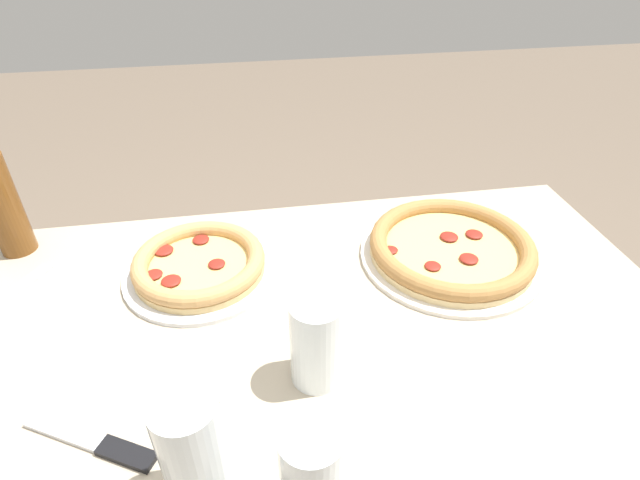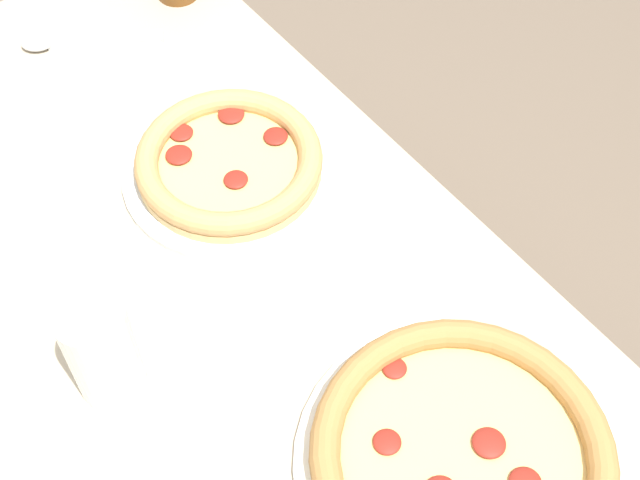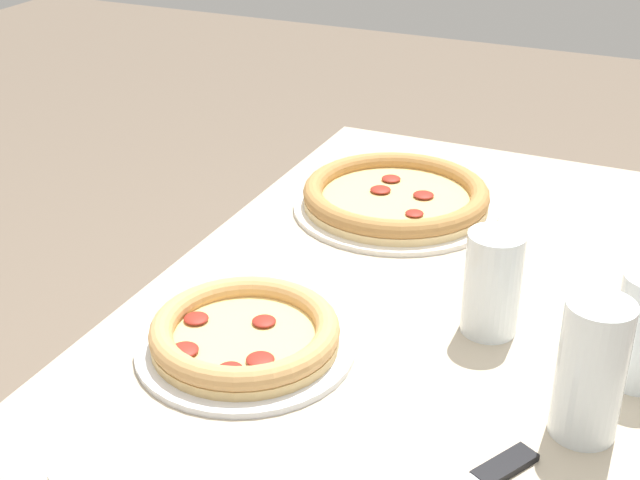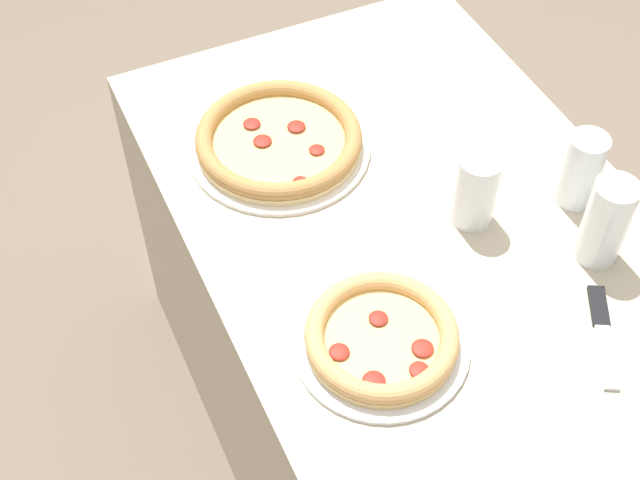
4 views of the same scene
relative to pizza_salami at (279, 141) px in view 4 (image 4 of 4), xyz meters
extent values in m
plane|color=#6B5B4C|center=(0.30, 0.14, -0.72)|extent=(8.00, 8.00, 0.00)
cube|color=#B7A88E|center=(0.30, 0.14, -0.37)|extent=(1.23, 0.73, 0.70)
cylinder|color=silver|center=(0.00, 0.00, -0.02)|extent=(0.32, 0.32, 0.01)
cylinder|color=#E5C689|center=(0.00, 0.00, -0.01)|extent=(0.29, 0.29, 0.01)
cylinder|color=#E5C170|center=(0.00, 0.00, 0.00)|extent=(0.25, 0.25, 0.00)
torus|color=#AD7A42|center=(0.00, 0.00, 0.01)|extent=(0.29, 0.29, 0.03)
ellipsoid|color=maroon|center=(-0.06, -0.03, 0.01)|extent=(0.03, 0.03, 0.01)
ellipsoid|color=maroon|center=(-0.01, -0.03, 0.01)|extent=(0.03, 0.03, 0.01)
ellipsoid|color=maroon|center=(-0.02, 0.04, 0.01)|extent=(0.03, 0.03, 0.01)
ellipsoid|color=maroon|center=(0.05, 0.05, 0.01)|extent=(0.03, 0.03, 0.01)
ellipsoid|color=maroon|center=(0.11, -0.01, 0.00)|extent=(0.03, 0.03, 0.01)
cylinder|color=silver|center=(0.44, -0.03, -0.02)|extent=(0.26, 0.26, 0.01)
cylinder|color=#DBB775|center=(0.44, -0.03, -0.01)|extent=(0.22, 0.22, 0.01)
cylinder|color=#E5C170|center=(0.44, -0.03, 0.00)|extent=(0.20, 0.20, 0.00)
torus|color=tan|center=(0.44, -0.03, 0.01)|extent=(0.23, 0.23, 0.03)
ellipsoid|color=maroon|center=(0.41, -0.02, 0.01)|extent=(0.03, 0.03, 0.01)
ellipsoid|color=maroon|center=(0.49, 0.02, 0.01)|extent=(0.03, 0.03, 0.01)
ellipsoid|color=maroon|center=(0.52, -0.01, 0.01)|extent=(0.03, 0.03, 0.01)
ellipsoid|color=maroon|center=(0.51, -0.07, 0.01)|extent=(0.03, 0.03, 0.01)
ellipsoid|color=maroon|center=(0.44, -0.09, 0.01)|extent=(0.03, 0.03, 0.01)
cylinder|color=white|center=(0.28, 0.22, 0.04)|extent=(0.07, 0.07, 0.13)
cylinder|color=#935123|center=(0.28, 0.22, 0.01)|extent=(0.06, 0.06, 0.06)
cylinder|color=white|center=(0.31, 0.40, 0.05)|extent=(0.06, 0.06, 0.13)
cylinder|color=orange|center=(0.31, 0.40, 0.02)|extent=(0.05, 0.05, 0.07)
cylinder|color=white|center=(0.43, 0.36, 0.06)|extent=(0.07, 0.07, 0.15)
cylinder|color=beige|center=(0.43, 0.36, 0.04)|extent=(0.06, 0.06, 0.12)
cube|color=black|center=(0.52, 0.30, -0.02)|extent=(0.08, 0.06, 0.01)
cube|color=silver|center=(0.60, 0.26, -0.02)|extent=(0.11, 0.07, 0.01)
camera|label=1|loc=(0.35, 0.67, 0.53)|focal=28.00mm
camera|label=2|loc=(-0.19, 0.31, 0.80)|focal=50.00mm
camera|label=3|loc=(1.21, 0.42, 0.58)|focal=50.00mm
camera|label=4|loc=(1.06, -0.41, 1.08)|focal=50.00mm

